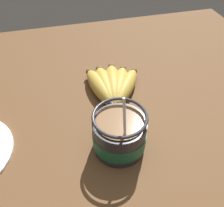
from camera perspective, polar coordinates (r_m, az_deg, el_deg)
table at (r=55.01cm, az=1.95°, el=-7.93°), size 107.08×107.08×3.62cm
coffee_mug at (r=48.38cm, az=1.66°, el=-6.93°), size 13.75×10.46×14.87cm
banana_bunch at (r=61.87cm, az=0.10°, el=4.18°), size 17.48×15.18×4.32cm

